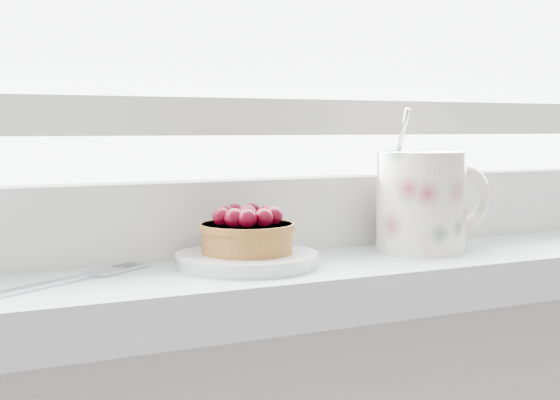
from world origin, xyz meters
TOP-DOWN VIEW (x-y plane):
  - saucer at (-0.04, 1.89)m, footprint 0.12×0.12m
  - raspberry_tart at (-0.04, 1.89)m, footprint 0.08×0.08m
  - floral_mug at (0.15, 1.89)m, footprint 0.13×0.09m
  - fork at (-0.20, 1.88)m, footprint 0.17×0.11m

SIDE VIEW (x-z plane):
  - fork at x=-0.20m, z-range 0.94..0.94m
  - saucer at x=-0.04m, z-range 0.94..0.95m
  - raspberry_tart at x=-0.04m, z-range 0.95..0.99m
  - floral_mug at x=0.15m, z-range 0.92..1.06m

